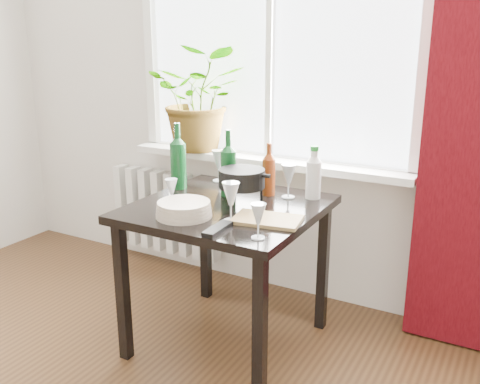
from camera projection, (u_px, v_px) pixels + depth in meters
The scene contains 18 objects.
window at pixel (272, 20), 2.92m from camera, with size 1.72×0.08×1.62m.
windowsill at pixel (265, 160), 3.08m from camera, with size 1.72×0.20×0.04m.
radiator at pixel (166, 212), 3.58m from camera, with size 0.80×0.10×0.55m.
table at pixel (228, 223), 2.58m from camera, with size 0.85×0.85×0.74m.
potted_plant at pixel (200, 98), 3.19m from camera, with size 0.56×0.49×0.62m, color #1C6C1F.
wine_bottle_left at pixel (178, 155), 2.79m from camera, with size 0.08×0.08×0.35m, color #0C3E18, non-canonical shape.
wine_bottle_right at pixel (228, 163), 2.66m from camera, with size 0.08×0.08×0.34m, color #0B3A15, non-canonical shape.
bottle_amber at pixel (269, 169), 2.68m from camera, with size 0.07×0.07×0.27m, color maroon, non-canonical shape.
cleaning_bottle at pixel (314, 173), 2.63m from camera, with size 0.07×0.07×0.26m, color silver, non-canonical shape.
wineglass_front_right at pixel (231, 202), 2.31m from camera, with size 0.08×0.08×0.18m, color silver, non-canonical shape.
wineglass_far_right at pixel (258, 221), 2.12m from camera, with size 0.06×0.06×0.15m, color silver, non-canonical shape.
wineglass_back_center at pixel (289, 181), 2.64m from camera, with size 0.07×0.07×0.18m, color silver, non-canonical shape.
wineglass_back_left at pixel (219, 165), 2.94m from camera, with size 0.08×0.08×0.18m, color silver, non-canonical shape.
wineglass_front_left at pixel (172, 193), 2.51m from camera, with size 0.06×0.06×0.14m, color silver, non-canonical shape.
plate_stack at pixel (184, 209), 2.38m from camera, with size 0.25×0.25×0.07m, color beige.
fondue_pot at pixel (242, 187), 2.55m from camera, with size 0.25×0.22×0.17m, color black, non-canonical shape.
tv_remote at pixel (218, 229), 2.21m from camera, with size 0.05×0.18×0.02m, color black.
cutting_board at pixel (267, 220), 2.33m from camera, with size 0.29×0.19×0.02m, color olive.
Camera 1 is at (1.33, -0.55, 1.53)m, focal length 40.00 mm.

